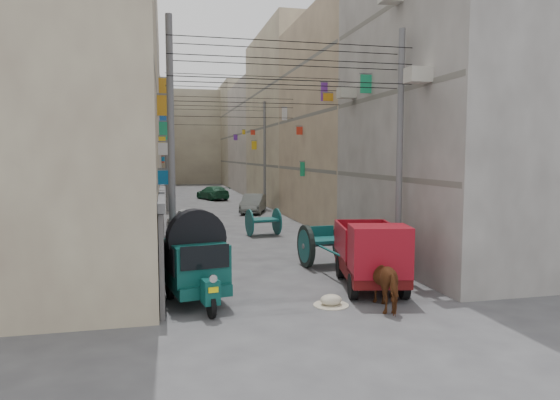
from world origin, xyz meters
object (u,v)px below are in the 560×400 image
object	(u,v)px
feed_sack	(331,300)
horse	(390,280)
distant_car_green	(213,193)
distant_car_grey	(253,204)
auto_rickshaw	(197,261)
second_cart	(263,221)
tonga_cart	(324,244)
distant_car_white	(189,220)
mini_truck	(373,258)

from	to	relation	value
feed_sack	horse	xyz separation A→B (m)	(1.42, -0.57, 0.61)
distant_car_green	distant_car_grey	bearing A→B (deg)	79.46
auto_rickshaw	second_cart	bearing A→B (deg)	59.48
tonga_cart	feed_sack	bearing A→B (deg)	-109.74
feed_sack	distant_car_green	xyz separation A→B (m)	(-0.00, 32.85, 0.47)
auto_rickshaw	distant_car_green	xyz separation A→B (m)	(3.48, 31.79, -0.53)
auto_rickshaw	distant_car_green	distance (m)	31.99
auto_rickshaw	distant_car_grey	world-z (taller)	auto_rickshaw
second_cart	distant_car_white	world-z (taller)	second_cart
mini_truck	distant_car_grey	distance (m)	20.67
horse	distant_car_green	distance (m)	33.45
auto_rickshaw	distant_car_grey	xyz separation A→B (m)	(5.22, 20.63, -0.50)
mini_truck	horse	size ratio (longest dim) A/B	2.20
mini_truck	horse	world-z (taller)	mini_truck
distant_car_green	tonga_cart	bearing A→B (deg)	73.26
mini_truck	distant_car_white	distance (m)	13.76
tonga_cart	distant_car_green	bearing A→B (deg)	89.01
auto_rickshaw	tonga_cart	world-z (taller)	auto_rickshaw
auto_rickshaw	second_cart	size ratio (longest dim) A/B	1.71
mini_truck	distant_car_grey	size ratio (longest dim) A/B	1.00
second_cart	distant_car_grey	xyz separation A→B (m)	(1.23, 9.79, -0.07)
tonga_cart	feed_sack	size ratio (longest dim) A/B	5.81
distant_car_green	auto_rickshaw	bearing A→B (deg)	64.33
tonga_cart	horse	distance (m)	5.18
feed_sack	tonga_cart	bearing A→B (deg)	73.95
auto_rickshaw	distant_car_white	world-z (taller)	auto_rickshaw
second_cart	distant_car_white	distance (m)	4.11
auto_rickshaw	distant_car_white	distance (m)	12.92
horse	distant_car_grey	xyz separation A→B (m)	(0.32, 22.26, -0.11)
mini_truck	distant_car_white	bearing A→B (deg)	121.66
tonga_cart	mini_truck	size ratio (longest dim) A/B	0.87
second_cart	distant_car_grey	bearing A→B (deg)	75.34
feed_sack	distant_car_grey	xyz separation A→B (m)	(1.74, 21.68, 0.50)
second_cart	distant_car_grey	size ratio (longest dim) A/B	0.43
feed_sack	distant_car_white	world-z (taller)	distant_car_white
tonga_cart	horse	xyz separation A→B (m)	(0.10, -5.18, -0.04)
distant_car_grey	feed_sack	bearing A→B (deg)	-76.26
tonga_cart	distant_car_grey	bearing A→B (deg)	84.91
mini_truck	feed_sack	world-z (taller)	mini_truck
auto_rickshaw	distant_car_grey	size ratio (longest dim) A/B	0.73
mini_truck	second_cart	xyz separation A→B (m)	(-1.12, 10.87, -0.28)
feed_sack	mini_truck	bearing A→B (deg)	31.92
auto_rickshaw	mini_truck	size ratio (longest dim) A/B	0.73
feed_sack	distant_car_green	world-z (taller)	distant_car_green
distant_car_white	horse	bearing A→B (deg)	88.95
feed_sack	horse	bearing A→B (deg)	-21.88
horse	tonga_cart	bearing A→B (deg)	-84.75
distant_car_grey	mini_truck	bearing A→B (deg)	-71.96
auto_rickshaw	horse	world-z (taller)	auto_rickshaw
second_cart	distant_car_green	world-z (taller)	second_cart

